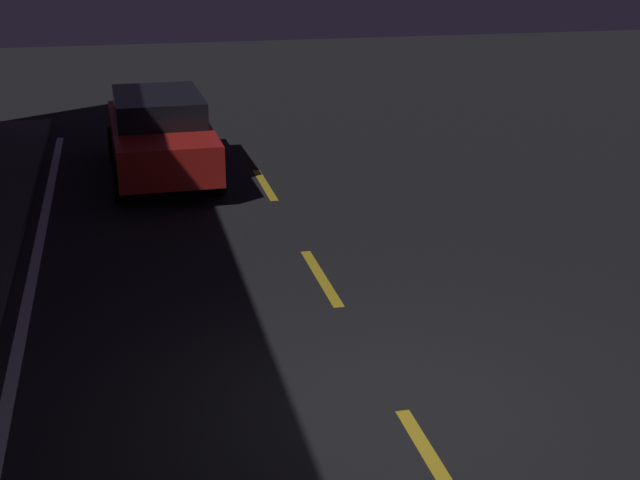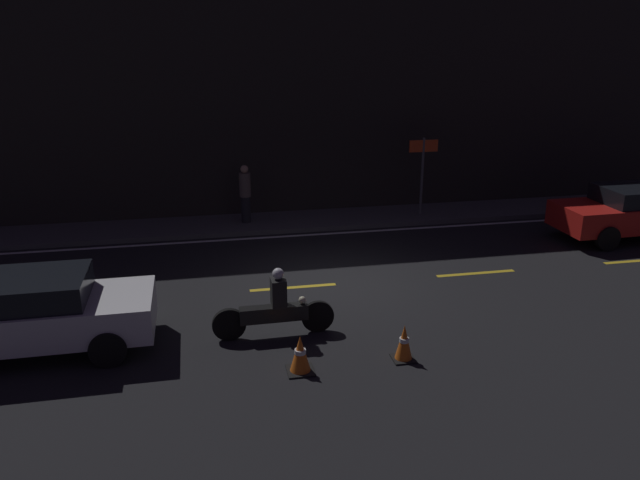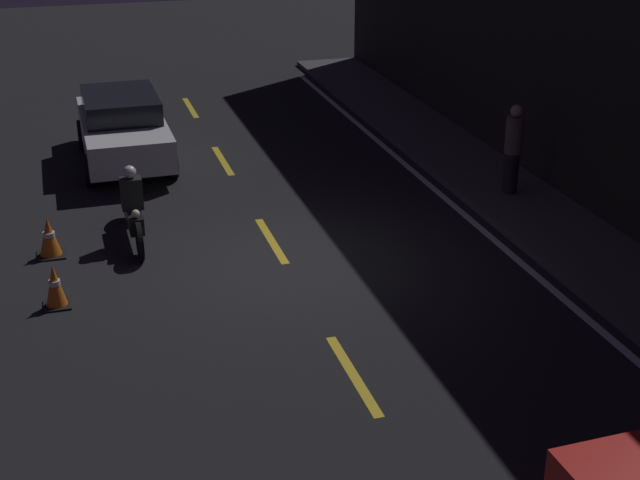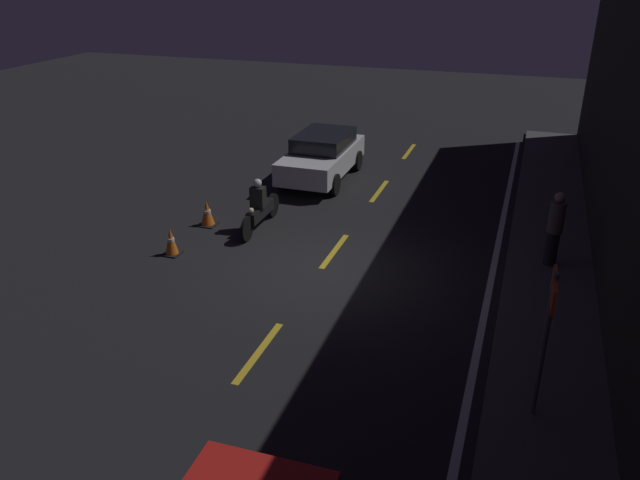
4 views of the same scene
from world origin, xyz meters
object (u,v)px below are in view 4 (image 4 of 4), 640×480
at_px(traffic_cone_near, 207,213).
at_px(traffic_cone_mid, 171,242).
at_px(motorcycle, 260,208).
at_px(sedan_white, 322,155).
at_px(pedestrian, 555,228).
at_px(shop_sign, 549,318).

relative_size(traffic_cone_near, traffic_cone_mid, 1.00).
distance_m(motorcycle, traffic_cone_near, 1.46).
bearing_deg(sedan_white, pedestrian, 57.36).
height_order(motorcycle, pedestrian, pedestrian).
bearing_deg(motorcycle, shop_sign, 51.19).
bearing_deg(motorcycle, traffic_cone_near, -79.88).
xyz_separation_m(sedan_white, pedestrian, (4.39, 6.96, 0.24)).
relative_size(motorcycle, shop_sign, 0.99).
relative_size(traffic_cone_near, pedestrian, 0.39).
xyz_separation_m(traffic_cone_mid, shop_sign, (3.33, 8.36, 1.49)).
bearing_deg(motorcycle, sedan_white, 176.15).
relative_size(sedan_white, pedestrian, 2.37).
relative_size(motorcycle, pedestrian, 1.36).
distance_m(pedestrian, shop_sign, 5.49).
distance_m(sedan_white, motorcycle, 4.34).
xyz_separation_m(pedestrian, shop_sign, (5.42, -0.20, 0.80)).
bearing_deg(traffic_cone_near, sedan_white, 160.18).
xyz_separation_m(sedan_white, traffic_cone_mid, (6.49, -1.61, -0.46)).
distance_m(traffic_cone_near, pedestrian, 8.64).
height_order(sedan_white, motorcycle, sedan_white).
bearing_deg(traffic_cone_mid, shop_sign, 68.28).
height_order(traffic_cone_mid, pedestrian, pedestrian).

